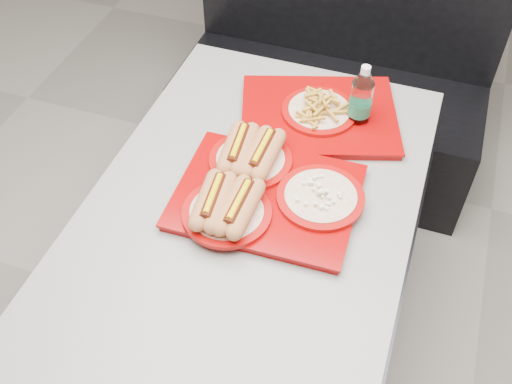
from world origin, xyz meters
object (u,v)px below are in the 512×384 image
(diner_table, at_px, (249,245))
(tray_near, at_px, (260,188))
(tray_far, at_px, (319,112))
(booth_bench, at_px, (333,82))
(water_bottle, at_px, (361,101))

(diner_table, distance_m, tray_near, 0.21)
(diner_table, distance_m, tray_far, 0.48)
(diner_table, bearing_deg, tray_far, 78.87)
(tray_near, bearing_deg, tray_far, 79.93)
(booth_bench, relative_size, tray_far, 2.30)
(diner_table, bearing_deg, tray_near, 70.92)
(booth_bench, relative_size, tray_near, 2.57)
(booth_bench, xyz_separation_m, tray_far, (0.09, -0.66, 0.38))
(diner_table, bearing_deg, booth_bench, 90.00)
(diner_table, height_order, tray_near, tray_near)
(booth_bench, bearing_deg, diner_table, -90.00)
(water_bottle, bearing_deg, tray_far, -174.68)
(booth_bench, xyz_separation_m, tray_near, (0.02, -1.04, 0.39))
(diner_table, xyz_separation_m, booth_bench, (0.00, 1.09, -0.18))
(tray_far, bearing_deg, diner_table, -101.13)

